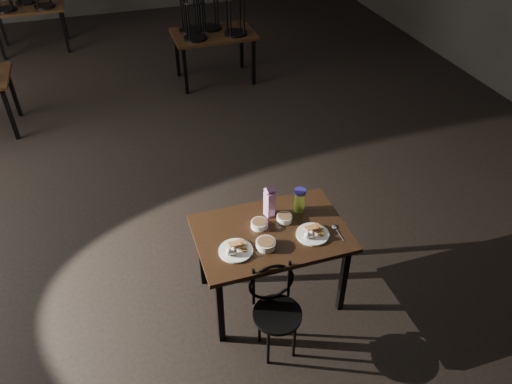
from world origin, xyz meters
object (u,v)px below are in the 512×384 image
object	(u,v)px
juice_carton	(270,202)
bentwood_chair	(275,304)
water_bottle	(300,200)
main_table	(271,239)

from	to	relation	value
juice_carton	bentwood_chair	bearing A→B (deg)	-105.12
water_bottle	bentwood_chair	world-z (taller)	water_bottle
juice_carton	water_bottle	world-z (taller)	juice_carton
bentwood_chair	juice_carton	bearing A→B (deg)	76.37
juice_carton	water_bottle	xyz separation A→B (m)	(0.25, -0.02, -0.03)
main_table	juice_carton	distance (m)	0.30
bentwood_chair	main_table	bearing A→B (deg)	76.04
juice_carton	bentwood_chair	world-z (taller)	juice_carton
water_bottle	bentwood_chair	bearing A→B (deg)	-123.72
juice_carton	main_table	bearing A→B (deg)	-104.33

